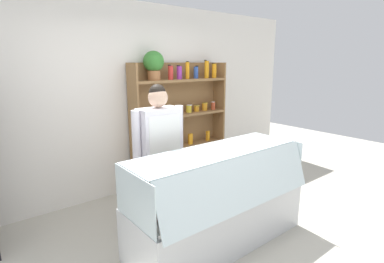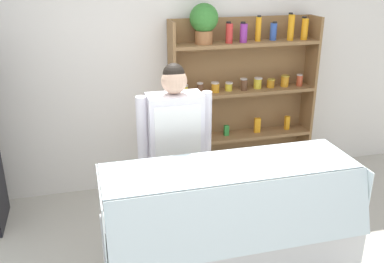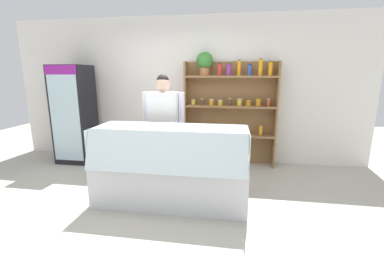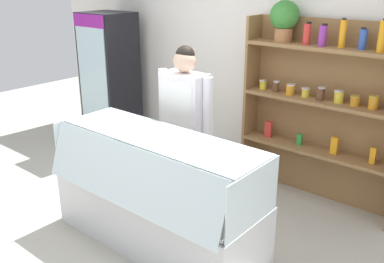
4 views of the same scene
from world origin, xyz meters
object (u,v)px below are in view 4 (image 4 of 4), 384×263
drinks_fridge (110,81)px  shop_clerk (184,114)px  deli_display_case (157,210)px  shelving_unit (317,93)px

drinks_fridge → shop_clerk: size_ratio=1.10×
drinks_fridge → deli_display_case: (2.18, -1.34, -0.59)m
deli_display_case → drinks_fridge: bearing=148.3°
drinks_fridge → deli_display_case: drinks_fridge is taller
drinks_fridge → deli_display_case: size_ratio=0.94×
deli_display_case → shelving_unit: bearing=68.5°
shelving_unit → shop_clerk: size_ratio=1.23×
drinks_fridge → shop_clerk: bearing=-18.9°
shop_clerk → drinks_fridge: bearing=161.1°
drinks_fridge → deli_display_case: bearing=-31.7°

